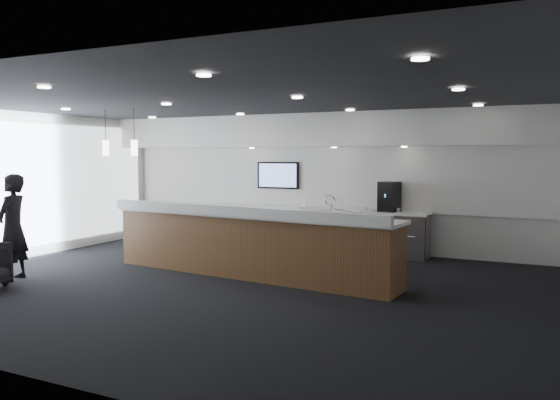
% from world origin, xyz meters
% --- Properties ---
extents(ground, '(10.00, 10.00, 0.00)m').
position_xyz_m(ground, '(0.00, 0.00, 0.00)').
color(ground, black).
rests_on(ground, ground).
extents(ceiling, '(10.00, 8.00, 0.02)m').
position_xyz_m(ceiling, '(0.00, 0.00, 3.00)').
color(ceiling, black).
rests_on(ceiling, back_wall).
extents(back_wall, '(10.00, 0.02, 3.00)m').
position_xyz_m(back_wall, '(0.00, 4.00, 1.50)').
color(back_wall, silver).
rests_on(back_wall, ground).
extents(left_wall, '(0.02, 8.00, 3.00)m').
position_xyz_m(left_wall, '(-5.00, 0.00, 1.50)').
color(left_wall, silver).
rests_on(left_wall, ground).
extents(soffit_bulkhead, '(10.00, 0.90, 0.70)m').
position_xyz_m(soffit_bulkhead, '(0.00, 3.55, 2.65)').
color(soffit_bulkhead, white).
rests_on(soffit_bulkhead, back_wall).
extents(alcove_panel, '(9.80, 0.06, 1.40)m').
position_xyz_m(alcove_panel, '(0.00, 3.97, 1.60)').
color(alcove_panel, white).
rests_on(alcove_panel, back_wall).
extents(window_blinds_wall, '(0.04, 7.36, 2.55)m').
position_xyz_m(window_blinds_wall, '(-4.96, 0.00, 1.50)').
color(window_blinds_wall, silver).
rests_on(window_blinds_wall, left_wall).
extents(back_credenza, '(5.06, 0.66, 0.95)m').
position_xyz_m(back_credenza, '(-0.00, 3.64, 0.48)').
color(back_credenza, gray).
rests_on(back_credenza, ground).
extents(wall_tv, '(1.05, 0.08, 0.62)m').
position_xyz_m(wall_tv, '(-1.00, 3.91, 1.65)').
color(wall_tv, black).
rests_on(wall_tv, back_wall).
extents(pendant_left, '(0.12, 0.12, 0.30)m').
position_xyz_m(pendant_left, '(-2.40, 0.80, 2.25)').
color(pendant_left, '#FFF0C6').
rests_on(pendant_left, ceiling).
extents(pendant_right, '(0.12, 0.12, 0.30)m').
position_xyz_m(pendant_right, '(-3.10, 0.80, 2.25)').
color(pendant_right, '#FFF0C6').
rests_on(pendant_right, ceiling).
extents(ceiling_can_lights, '(7.00, 5.00, 0.02)m').
position_xyz_m(ceiling_can_lights, '(0.00, 0.00, 2.97)').
color(ceiling_can_lights, silver).
rests_on(ceiling_can_lights, ceiling).
extents(service_counter, '(5.58, 1.46, 1.49)m').
position_xyz_m(service_counter, '(-0.07, 0.78, 0.57)').
color(service_counter, brown).
rests_on(service_counter, ground).
extents(coffee_machine, '(0.44, 0.51, 0.62)m').
position_xyz_m(coffee_machine, '(1.70, 3.62, 1.26)').
color(coffee_machine, black).
rests_on(coffee_machine, back_credenza).
extents(info_sign_left, '(0.15, 0.06, 0.21)m').
position_xyz_m(info_sign_left, '(-0.21, 3.54, 1.06)').
color(info_sign_left, white).
rests_on(info_sign_left, back_credenza).
extents(info_sign_right, '(0.17, 0.03, 0.23)m').
position_xyz_m(info_sign_right, '(0.61, 3.57, 1.07)').
color(info_sign_right, white).
rests_on(info_sign_right, back_credenza).
extents(lounge_guest, '(0.64, 0.77, 1.80)m').
position_xyz_m(lounge_guest, '(-3.51, -1.22, 0.90)').
color(lounge_guest, black).
rests_on(lounge_guest, ground).
extents(cup_0, '(0.09, 0.09, 0.08)m').
position_xyz_m(cup_0, '(1.90, 3.57, 0.99)').
color(cup_0, white).
rests_on(cup_0, back_credenza).
extents(cup_1, '(0.12, 0.12, 0.08)m').
position_xyz_m(cup_1, '(1.76, 3.57, 0.99)').
color(cup_1, white).
rests_on(cup_1, back_credenza).
extents(cup_2, '(0.11, 0.11, 0.08)m').
position_xyz_m(cup_2, '(1.62, 3.57, 0.99)').
color(cup_2, white).
rests_on(cup_2, back_credenza).
extents(cup_3, '(0.11, 0.11, 0.08)m').
position_xyz_m(cup_3, '(1.48, 3.57, 0.99)').
color(cup_3, white).
rests_on(cup_3, back_credenza).
extents(cup_4, '(0.12, 0.12, 0.08)m').
position_xyz_m(cup_4, '(1.34, 3.57, 0.99)').
color(cup_4, white).
rests_on(cup_4, back_credenza).
extents(cup_5, '(0.10, 0.10, 0.08)m').
position_xyz_m(cup_5, '(1.20, 3.57, 0.99)').
color(cup_5, white).
rests_on(cup_5, back_credenza).
extents(cup_6, '(0.12, 0.12, 0.08)m').
position_xyz_m(cup_6, '(1.06, 3.57, 0.99)').
color(cup_6, white).
rests_on(cup_6, back_credenza).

